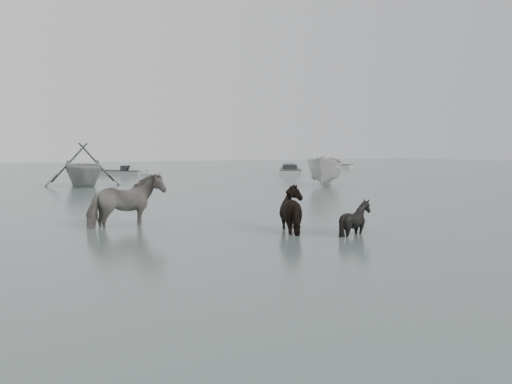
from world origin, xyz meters
TOP-DOWN VIEW (x-y plane):
  - ground at (0.00, 0.00)m, footprint 140.00×140.00m
  - pony_pinto at (-2.45, 2.96)m, footprint 2.23×1.33m
  - pony_dark at (1.30, 0.04)m, footprint 1.46×1.65m
  - pony_black at (2.24, -1.13)m, footprint 1.34×1.28m
  - rowboat_trail at (-0.32, 19.89)m, footprint 4.47×5.08m
  - boat_small at (11.84, 14.00)m, footprint 4.44×4.60m
  - skiff_port at (17.01, 26.43)m, footprint 3.75×5.01m
  - skiff_mid at (4.58, 31.37)m, footprint 5.19×5.29m
  - skiff_star at (28.09, 35.78)m, footprint 4.10×5.04m

SIDE VIEW (x-z plane):
  - ground at x=0.00m, z-range 0.00..0.00m
  - skiff_port at x=17.01m, z-range 0.00..0.75m
  - skiff_mid at x=4.58m, z-range 0.00..0.75m
  - skiff_star at x=28.09m, z-range 0.00..0.75m
  - pony_black at x=2.24m, z-range 0.00..1.18m
  - pony_dark at x=1.30m, z-range 0.00..1.52m
  - pony_pinto at x=-2.45m, z-range 0.00..1.76m
  - boat_small at x=11.84m, z-range 0.00..1.80m
  - rowboat_trail at x=-0.32m, z-range 0.00..2.55m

